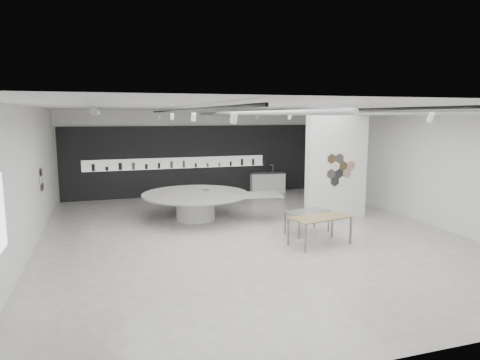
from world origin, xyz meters
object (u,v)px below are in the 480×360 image
object	(u,v)px
sample_table_stone	(307,213)
kitchen_counter	(268,182)
partition_column	(336,167)
display_island	(198,202)
sample_table_wood	(320,219)

from	to	relation	value
sample_table_stone	kitchen_counter	bearing A→B (deg)	78.40
kitchen_counter	partition_column	bearing A→B (deg)	-78.55
kitchen_counter	display_island	bearing A→B (deg)	-127.01
partition_column	display_island	size ratio (longest dim) A/B	0.74
kitchen_counter	sample_table_stone	bearing A→B (deg)	-93.81
sample_table_wood	sample_table_stone	size ratio (longest dim) A/B	1.22
sample_table_stone	display_island	bearing A→B (deg)	136.33
partition_column	sample_table_wood	xyz separation A→B (m)	(-1.97, -2.57, -1.07)
display_island	sample_table_stone	xyz separation A→B (m)	(2.81, -2.68, 0.03)
display_island	sample_table_stone	bearing A→B (deg)	-36.42
partition_column	sample_table_wood	bearing A→B (deg)	-127.50
sample_table_wood	kitchen_counter	size ratio (longest dim) A/B	1.08
partition_column	display_island	xyz separation A→B (m)	(-4.58, 1.27, -1.20)
display_island	sample_table_wood	size ratio (longest dim) A/B	2.67
partition_column	sample_table_stone	bearing A→B (deg)	-141.60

